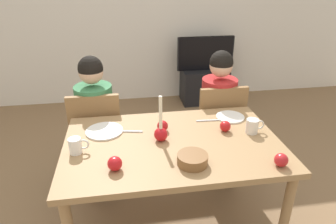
{
  "coord_description": "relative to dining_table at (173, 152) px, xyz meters",
  "views": [
    {
      "loc": [
        -0.29,
        -1.66,
        1.77
      ],
      "look_at": [
        0.0,
        0.2,
        0.87
      ],
      "focal_mm": 32.2,
      "sensor_mm": 36.0,
      "label": 1
    }
  ],
  "objects": [
    {
      "name": "apple_by_right_mug",
      "position": [
        0.56,
        -0.36,
        0.12
      ],
      "size": [
        0.08,
        0.08,
        0.08
      ],
      "primitive_type": "sphere",
      "color": "red",
      "rests_on": "dining_table"
    },
    {
      "name": "person_left_child",
      "position": [
        -0.53,
        0.64,
        -0.1
      ],
      "size": [
        0.3,
        0.3,
        1.17
      ],
      "color": "#33384C",
      "rests_on": "ground"
    },
    {
      "name": "plate_right",
      "position": [
        0.49,
        0.28,
        0.09
      ],
      "size": [
        0.21,
        0.21,
        0.01
      ],
      "primitive_type": "cylinder",
      "color": "white",
      "rests_on": "dining_table"
    },
    {
      "name": "fork_right",
      "position": [
        0.31,
        0.25,
        0.09
      ],
      "size": [
        0.18,
        0.02,
        0.01
      ],
      "primitive_type": "cube",
      "rotation": [
        0.0,
        0.0,
        -0.06
      ],
      "color": "silver",
      "rests_on": "dining_table"
    },
    {
      "name": "mug_left",
      "position": [
        -0.6,
        -0.03,
        0.13
      ],
      "size": [
        0.12,
        0.08,
        0.1
      ],
      "color": "white",
      "rests_on": "dining_table"
    },
    {
      "name": "person_right_child",
      "position": [
        0.51,
        0.64,
        -0.1
      ],
      "size": [
        0.3,
        0.3,
        1.17
      ],
      "color": "#33384C",
      "rests_on": "ground"
    },
    {
      "name": "chair_left",
      "position": [
        -0.53,
        0.61,
        -0.15
      ],
      "size": [
        0.4,
        0.4,
        0.9
      ],
      "color": "olive",
      "rests_on": "ground"
    },
    {
      "name": "bowl_walnuts",
      "position": [
        0.07,
        -0.26,
        0.11
      ],
      "size": [
        0.18,
        0.18,
        0.06
      ],
      "primitive_type": "cylinder",
      "color": "brown",
      "rests_on": "dining_table"
    },
    {
      "name": "fork_left",
      "position": [
        -0.27,
        0.18,
        0.09
      ],
      "size": [
        0.18,
        0.05,
        0.01
      ],
      "primitive_type": "cube",
      "rotation": [
        0.0,
        0.0,
        -0.19
      ],
      "color": "silver",
      "rests_on": "dining_table"
    },
    {
      "name": "apple_by_left_plate",
      "position": [
        0.38,
        0.08,
        0.12
      ],
      "size": [
        0.08,
        0.08,
        0.08
      ],
      "primitive_type": "sphere",
      "color": "red",
      "rests_on": "dining_table"
    },
    {
      "name": "tv",
      "position": [
        0.86,
        2.3,
        0.04
      ],
      "size": [
        0.79,
        0.05,
        0.46
      ],
      "color": "black",
      "rests_on": "tv_stand"
    },
    {
      "name": "candle_centerpiece",
      "position": [
        -0.07,
        0.03,
        0.15
      ],
      "size": [
        0.09,
        0.09,
        0.31
      ],
      "color": "red",
      "rests_on": "dining_table"
    },
    {
      "name": "back_wall",
      "position": [
        0.0,
        2.6,
        0.63
      ],
      "size": [
        6.4,
        0.1,
        2.6
      ],
      "primitive_type": "cube",
      "color": "silver",
      "rests_on": "ground"
    },
    {
      "name": "chair_right",
      "position": [
        0.51,
        0.61,
        -0.15
      ],
      "size": [
        0.4,
        0.4,
        0.9
      ],
      "color": "olive",
      "rests_on": "ground"
    },
    {
      "name": "apple_near_candle",
      "position": [
        -0.37,
        -0.25,
        0.12
      ],
      "size": [
        0.08,
        0.08,
        0.08
      ],
      "primitive_type": "sphere",
      "color": "red",
      "rests_on": "dining_table"
    },
    {
      "name": "mug_right",
      "position": [
        0.56,
        0.04,
        0.13
      ],
      "size": [
        0.13,
        0.08,
        0.1
      ],
      "color": "silver",
      "rests_on": "dining_table"
    },
    {
      "name": "apple_far_edge",
      "position": [
        -0.05,
        0.16,
        0.12
      ],
      "size": [
        0.08,
        0.08,
        0.08
      ],
      "primitive_type": "sphere",
      "color": "#AB1618",
      "rests_on": "dining_table"
    },
    {
      "name": "plate_left",
      "position": [
        -0.44,
        0.2,
        0.09
      ],
      "size": [
        0.26,
        0.26,
        0.01
      ],
      "primitive_type": "cylinder",
      "color": "white",
      "rests_on": "dining_table"
    },
    {
      "name": "dining_table",
      "position": [
        0.0,
        0.0,
        0.0
      ],
      "size": [
        1.4,
        0.9,
        0.75
      ],
      "color": "#99754C",
      "rests_on": "ground"
    },
    {
      "name": "tv_stand",
      "position": [
        0.86,
        2.3,
        -0.43
      ],
      "size": [
        0.64,
        0.4,
        0.48
      ],
      "primitive_type": "cube",
      "color": "black",
      "rests_on": "ground"
    }
  ]
}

